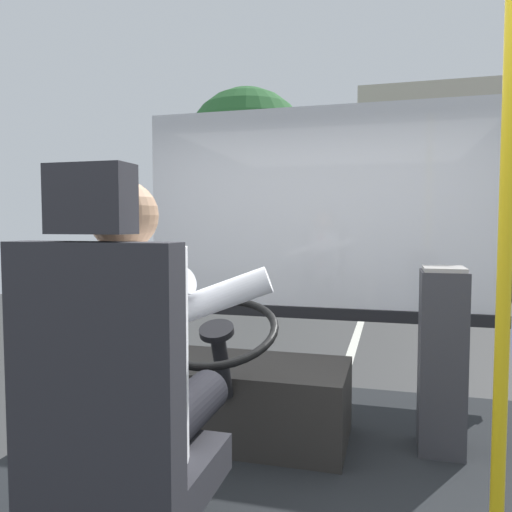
# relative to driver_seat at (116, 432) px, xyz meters

# --- Properties ---
(ground) EXTENTS (18.00, 44.00, 0.06)m
(ground) POSITION_rel_driver_seat_xyz_m (0.24, 9.43, -1.19)
(ground) COLOR #393939
(driver_seat) EXTENTS (0.48, 0.48, 1.29)m
(driver_seat) POSITION_rel_driver_seat_xyz_m (0.00, 0.00, 0.00)
(driver_seat) COLOR black
(driver_seat) RESTS_ON bus_floor
(bus_driver) EXTENTS (0.77, 0.63, 0.83)m
(bus_driver) POSITION_rel_driver_seat_xyz_m (0.00, 0.11, 0.20)
(bus_driver) COLOR black
(bus_driver) RESTS_ON driver_seat
(steering_console) EXTENTS (1.10, 0.96, 0.78)m
(steering_console) POSITION_rel_driver_seat_xyz_m (-0.00, 1.24, -0.32)
(steering_console) COLOR #282623
(steering_console) RESTS_ON bus_floor
(handrail_pole) EXTENTS (0.04, 0.04, 2.23)m
(handrail_pole) POSITION_rel_driver_seat_xyz_m (1.09, 0.48, 0.57)
(handrail_pole) COLOR gold
(handrail_pole) RESTS_ON bus_floor
(fare_box) EXTENTS (0.22, 0.26, 0.92)m
(fare_box) POSITION_rel_driver_seat_xyz_m (1.00, 1.37, -0.08)
(fare_box) COLOR #333338
(fare_box) RESTS_ON bus_floor
(windshield_panel) EXTENTS (2.50, 0.08, 1.48)m
(windshield_panel) POSITION_rel_driver_seat_xyz_m (0.24, 2.25, 0.51)
(windshield_panel) COLOR silver
(street_tree) EXTENTS (3.27, 3.27, 5.31)m
(street_tree) POSITION_rel_driver_seat_xyz_m (-2.97, 11.55, 2.49)
(street_tree) COLOR #4C3828
(street_tree) RESTS_ON ground
(shop_building) EXTENTS (9.44, 4.52, 6.43)m
(shop_building) POSITION_rel_driver_seat_xyz_m (4.28, 18.43, 2.05)
(shop_building) COLOR #BCB29E
(shop_building) RESTS_ON ground
(parked_car_red) EXTENTS (1.87, 4.16, 1.23)m
(parked_car_red) POSITION_rel_driver_seat_xyz_m (4.87, 22.86, -0.53)
(parked_car_red) COLOR maroon
(parked_car_red) RESTS_ON ground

